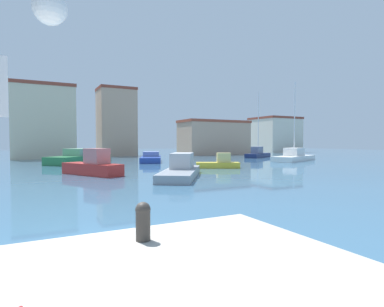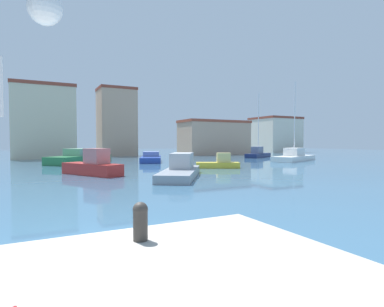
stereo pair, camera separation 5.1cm
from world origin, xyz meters
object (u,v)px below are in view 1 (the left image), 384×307
Objects in this scene: sailboat_navy_center_channel at (258,154)px; motorboat_grey_near_pier at (181,169)px; sailboat_white_far_left at (294,156)px; motorboat_yellow_outer_mooring at (219,163)px; mooring_bollard at (143,220)px; motorboat_green_inner_mooring at (80,158)px; motorboat_red_distant_north at (93,166)px; motorboat_blue_mid_harbor at (151,158)px.

sailboat_navy_center_channel reaches higher than motorboat_grey_near_pier.
motorboat_yellow_outer_mooring is at bearing -161.52° from sailboat_white_far_left.
motorboat_yellow_outer_mooring is at bearing 54.75° from mooring_bollard.
motorboat_green_inner_mooring is (-11.22, 13.05, 0.16)m from motorboat_yellow_outer_mooring.
motorboat_blue_mid_harbor is at bearing 54.04° from motorboat_red_distant_north.
sailboat_white_far_left is (29.69, 25.72, -0.67)m from mooring_bollard.
mooring_bollard is 19.90m from motorboat_red_distant_north.
motorboat_green_inner_mooring is (-27.85, -1.41, 0.00)m from sailboat_navy_center_channel.
mooring_bollard is at bearing -95.75° from motorboat_green_inner_mooring.
motorboat_red_distant_north is (-9.35, -12.88, 0.21)m from motorboat_blue_mid_harbor.
motorboat_red_distant_north reaches higher than motorboat_green_inner_mooring.
sailboat_navy_center_channel is 30.32m from motorboat_grey_near_pier.
mooring_bollard is 25.33m from motorboat_yellow_outer_mooring.
sailboat_navy_center_channel is at bearing 48.36° from mooring_bollard.
motorboat_blue_mid_harbor is at bearing 69.97° from mooring_bollard.
mooring_bollard is 34.72m from motorboat_blue_mid_harbor.
mooring_bollard is 39.29m from sailboat_white_far_left.
sailboat_white_far_left reaches higher than motorboat_blue_mid_harbor.
motorboat_yellow_outer_mooring is 0.78× the size of motorboat_red_distant_north.
sailboat_navy_center_channel is at bearing 2.90° from motorboat_green_inner_mooring.
motorboat_grey_near_pier is (5.53, -4.14, -0.13)m from motorboat_red_distant_north.
sailboat_navy_center_channel is 1.28× the size of motorboat_grey_near_pier.
motorboat_blue_mid_harbor is 1.36× the size of motorboat_red_distant_north.
mooring_bollard is 0.06× the size of sailboat_navy_center_channel.
sailboat_navy_center_channel is 19.52m from motorboat_blue_mid_harbor.
motorboat_red_distant_north is at bearing -125.96° from motorboat_blue_mid_harbor.
motorboat_yellow_outer_mooring is at bearing -138.99° from sailboat_navy_center_channel.
motorboat_red_distant_north is (-27.16, -5.99, 0.09)m from sailboat_white_far_left.
sailboat_white_far_left is 9.54m from sailboat_navy_center_channel.
motorboat_grey_near_pier reaches higher than motorboat_yellow_outer_mooring.
mooring_bollard is at bearing -131.64° from sailboat_navy_center_channel.
sailboat_white_far_left is at bearing 12.45° from motorboat_red_distant_north.
mooring_bollard reaches higher than motorboat_yellow_outer_mooring.
motorboat_green_inner_mooring reaches higher than motorboat_yellow_outer_mooring.
motorboat_blue_mid_harbor is 17.45m from motorboat_grey_near_pier.
sailboat_navy_center_channel is 27.88m from motorboat_green_inner_mooring.
sailboat_navy_center_channel is (31.24, 35.14, -0.65)m from mooring_bollard.
motorboat_yellow_outer_mooring is (14.61, 20.68, -0.81)m from mooring_bollard.
motorboat_green_inner_mooring is at bearing 84.25° from mooring_bollard.
mooring_bollard is 0.08× the size of motorboat_grey_near_pier.
sailboat_navy_center_channel reaches higher than motorboat_green_inner_mooring.
sailboat_navy_center_channel is 22.04m from motorboat_yellow_outer_mooring.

